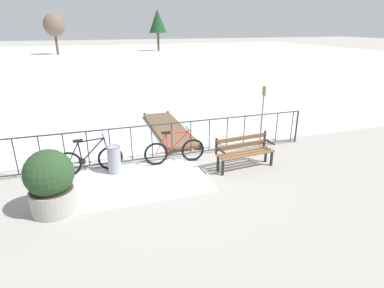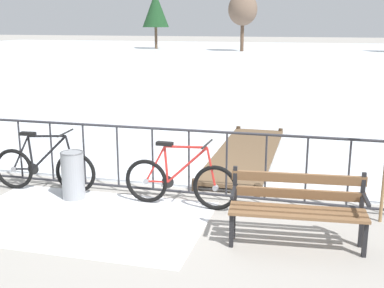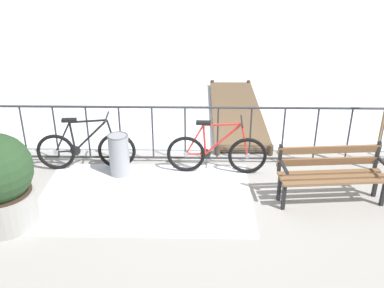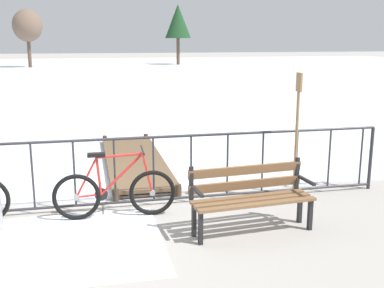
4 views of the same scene
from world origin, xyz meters
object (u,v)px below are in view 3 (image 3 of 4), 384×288
at_px(bicycle_second, 86,149).
at_px(bicycle_near_railing, 216,153).
at_px(park_bench, 331,170).
at_px(trash_bin, 119,155).

bearing_deg(bicycle_second, bicycle_near_railing, -2.51).
distance_m(park_bench, trash_bin, 3.43).
height_order(bicycle_near_railing, park_bench, bicycle_near_railing).
bearing_deg(trash_bin, bicycle_second, 162.01).
xyz_separation_m(bicycle_second, park_bench, (3.96, -0.94, 0.14)).
xyz_separation_m(bicycle_near_railing, bicycle_second, (-2.26, 0.10, 0.00)).
distance_m(bicycle_near_railing, trash_bin, 1.65).
xyz_separation_m(bicycle_second, trash_bin, (0.61, -0.20, 0.00)).
bearing_deg(bicycle_near_railing, park_bench, -26.31).
relative_size(bicycle_near_railing, trash_bin, 2.34).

